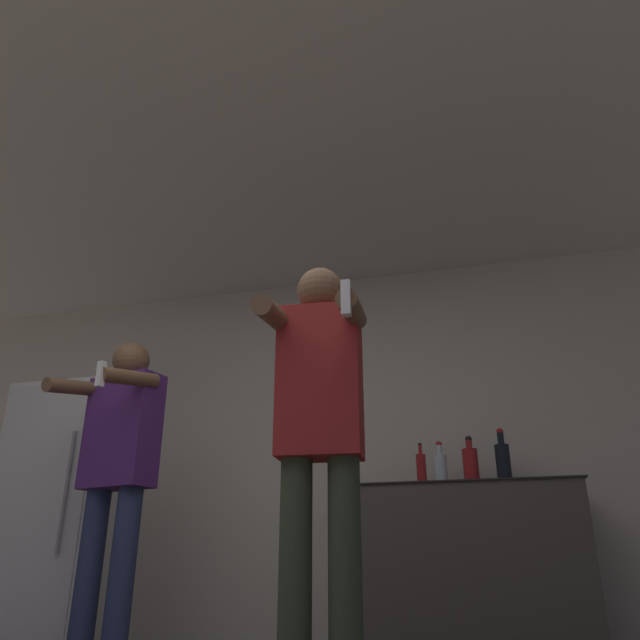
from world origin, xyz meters
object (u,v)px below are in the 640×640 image
at_px(refrigerator, 67,511).
at_px(person_man_side, 117,461).
at_px(bottle_dark_rum, 421,470).
at_px(person_woman_foreground, 320,424).
at_px(bottle_green_wine, 503,462).
at_px(bottle_short_whiskey, 441,469).
at_px(bottle_amber_bourbon, 471,466).

bearing_deg(refrigerator, person_man_side, -40.98).
distance_m(refrigerator, bottle_dark_rum, 2.46).
bearing_deg(person_woman_foreground, refrigerator, 146.06).
bearing_deg(bottle_green_wine, bottle_short_whiskey, 180.00).
relative_size(bottle_dark_rum, person_man_side, 0.16).
relative_size(refrigerator, bottle_amber_bourbon, 5.43).
xyz_separation_m(bottle_dark_rum, bottle_amber_bourbon, (0.30, -0.00, 0.01)).
bearing_deg(refrigerator, person_woman_foreground, -33.94).
height_order(bottle_dark_rum, person_man_side, person_man_side).
relative_size(refrigerator, bottle_green_wine, 4.83).
xyz_separation_m(bottle_green_wine, bottle_short_whiskey, (-0.38, 0.00, -0.03)).
xyz_separation_m(refrigerator, bottle_green_wine, (2.95, 0.10, 0.22)).
height_order(bottle_green_wine, person_man_side, person_man_side).
xyz_separation_m(bottle_amber_bourbon, person_man_side, (-1.98, -0.77, -0.01)).
relative_size(bottle_green_wine, person_man_side, 0.20).
relative_size(bottle_amber_bourbon, bottle_green_wine, 0.89).
bearing_deg(person_man_side, refrigerator, 139.02).
height_order(bottle_dark_rum, bottle_short_whiskey, bottle_short_whiskey).
distance_m(bottle_dark_rum, person_woman_foreground, 1.60).
xyz_separation_m(bottle_amber_bourbon, bottle_green_wine, (0.19, 0.00, 0.01)).
bearing_deg(bottle_amber_bourbon, bottle_green_wine, 0.00).
relative_size(bottle_short_whiskey, person_woman_foreground, 0.17).
bearing_deg(bottle_amber_bourbon, refrigerator, -177.91).
bearing_deg(refrigerator, bottle_dark_rum, 2.35).
distance_m(bottle_amber_bourbon, bottle_short_whiskey, 0.19).
height_order(bottle_amber_bourbon, bottle_green_wine, bottle_green_wine).
relative_size(bottle_amber_bourbon, bottle_short_whiskey, 1.08).
distance_m(refrigerator, person_man_side, 1.04).
bearing_deg(bottle_dark_rum, person_woman_foreground, -99.10).
distance_m(bottle_amber_bourbon, bottle_green_wine, 0.20).
bearing_deg(bottle_short_whiskey, bottle_green_wine, 0.00).
relative_size(refrigerator, person_woman_foreground, 0.99).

